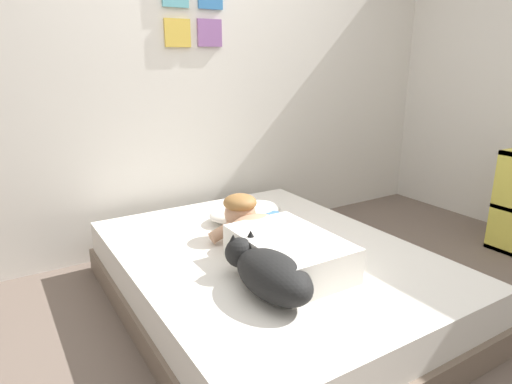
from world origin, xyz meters
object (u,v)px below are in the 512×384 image
at_px(dog, 269,272).
at_px(bed, 269,278).
at_px(person_lying, 274,241).
at_px(cell_phone, 293,284).
at_px(pillow, 246,212).
at_px(coffee_cup, 273,218).

bearing_deg(dog, bed, 56.08).
height_order(person_lying, cell_phone, person_lying).
relative_size(person_lying, dog, 1.60).
distance_m(bed, pillow, 0.57).
distance_m(dog, coffee_cup, 0.91).
distance_m(pillow, coffee_cup, 0.19).
relative_size(person_lying, cell_phone, 6.57).
bearing_deg(coffee_cup, dog, -125.03).
distance_m(bed, cell_phone, 0.45).
relative_size(bed, pillow, 3.93).
relative_size(person_lying, coffee_cup, 7.36).
distance_m(person_lying, coffee_cup, 0.55).
xyz_separation_m(pillow, cell_phone, (-0.27, -0.90, -0.05)).
height_order(dog, cell_phone, dog).
height_order(bed, dog, dog).
height_order(dog, coffee_cup, dog).
height_order(bed, pillow, pillow).
distance_m(dog, cell_phone, 0.17).
bearing_deg(person_lying, pillow, 73.22).
relative_size(bed, dog, 3.55).
xyz_separation_m(bed, dog, (-0.26, -0.39, 0.28)).
bearing_deg(bed, coffee_cup, 53.77).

